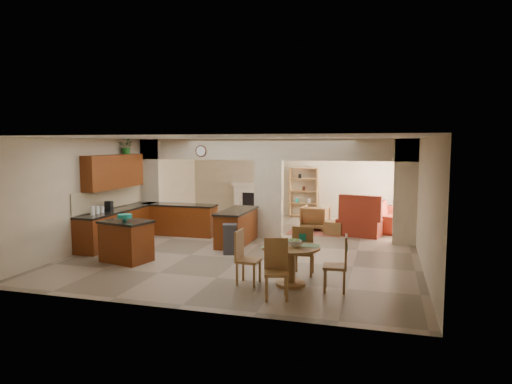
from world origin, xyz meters
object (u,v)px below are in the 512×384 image
(kitchen_island, at_px, (126,241))
(dining_table, at_px, (291,259))
(sofa, at_px, (388,215))
(armchair, at_px, (315,218))

(kitchen_island, distance_m, dining_table, 4.00)
(sofa, height_order, armchair, sofa)
(kitchen_island, distance_m, sofa, 8.30)
(kitchen_island, relative_size, armchair, 1.51)
(dining_table, distance_m, sofa, 6.97)
(sofa, bearing_deg, armchair, 120.79)
(kitchen_island, distance_m, armchair, 6.19)
(dining_table, relative_size, armchair, 1.35)
(armchair, bearing_deg, kitchen_island, 59.94)
(dining_table, bearing_deg, sofa, 75.16)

